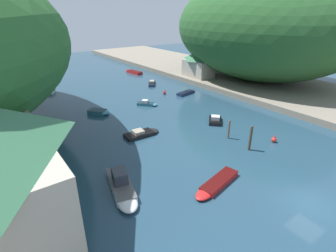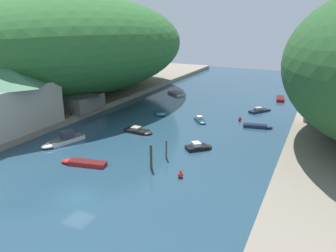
# 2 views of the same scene
# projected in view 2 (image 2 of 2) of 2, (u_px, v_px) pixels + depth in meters

# --- Properties ---
(water_surface) EXTENTS (130.00, 130.00, 0.00)m
(water_surface) POSITION_uv_depth(u_px,v_px,m) (190.00, 118.00, 58.00)
(water_surface) COLOR #234256
(water_surface) RESTS_ON ground
(left_bank) EXTENTS (22.00, 120.00, 0.98)m
(left_bank) POSITION_uv_depth(u_px,v_px,m) (68.00, 100.00, 69.32)
(left_bank) COLOR gray
(left_bank) RESTS_ON ground
(hillside_left) EXTENTS (41.30, 57.83, 20.95)m
(hillside_left) POSITION_uv_depth(u_px,v_px,m) (79.00, 44.00, 71.60)
(hillside_left) COLOR #2D662D
(hillside_left) RESTS_ON left_bank
(waterfront_building) EXTENTS (8.91, 14.07, 9.51)m
(waterfront_building) POSITION_uv_depth(u_px,v_px,m) (9.00, 96.00, 48.25)
(waterfront_building) COLOR #B2A899
(waterfront_building) RESTS_ON left_bank
(boathouse_shed) EXTENTS (6.90, 7.76, 4.21)m
(boathouse_shed) POSITION_uv_depth(u_px,v_px,m) (79.00, 97.00, 59.73)
(boathouse_shed) COLOR slate
(boathouse_shed) RESTS_ON left_bank
(right_bank_cottage) EXTENTS (4.38, 7.11, 5.46)m
(right_bank_cottage) POSITION_uv_depth(u_px,v_px,m) (320.00, 102.00, 53.76)
(right_bank_cottage) COLOR #B2A899
(right_bank_cottage) RESTS_ON right_bank
(boat_open_rowboat) EXTENTS (3.13, 3.38, 0.90)m
(boat_open_rowboat) POSITION_uv_depth(u_px,v_px,m) (200.00, 120.00, 55.93)
(boat_open_rowboat) COLOR teal
(boat_open_rowboat) RESTS_ON water_surface
(boat_moored_right) EXTENTS (5.95, 2.49, 0.49)m
(boat_moored_right) POSITION_uv_depth(u_px,v_px,m) (82.00, 163.00, 39.60)
(boat_moored_right) COLOR red
(boat_moored_right) RESTS_ON water_surface
(boat_far_right_bank) EXTENTS (2.25, 5.82, 0.63)m
(boat_far_right_bank) POSITION_uv_depth(u_px,v_px,m) (280.00, 98.00, 71.38)
(boat_far_right_bank) COLOR red
(boat_far_right_bank) RESTS_ON water_surface
(boat_cabin_cruiser) EXTENTS (3.79, 3.73, 1.00)m
(boat_cabin_cruiser) POSITION_uv_depth(u_px,v_px,m) (199.00, 147.00, 44.27)
(boat_cabin_cruiser) COLOR black
(boat_cabin_cruiser) RESTS_ON water_surface
(boat_mid_channel) EXTENTS (4.81, 2.07, 0.50)m
(boat_mid_channel) POSITION_uv_depth(u_px,v_px,m) (259.00, 126.00, 52.94)
(boat_mid_channel) COLOR navy
(boat_mid_channel) RESTS_ON water_surface
(boat_small_dinghy) EXTENTS (3.27, 6.73, 1.68)m
(boat_small_dinghy) POSITION_uv_depth(u_px,v_px,m) (63.00, 140.00, 46.21)
(boat_small_dinghy) COLOR white
(boat_small_dinghy) RESTS_ON water_surface
(boat_red_skiff) EXTENTS (5.56, 4.77, 0.51)m
(boat_red_skiff) POSITION_uv_depth(u_px,v_px,m) (175.00, 93.00, 76.82)
(boat_red_skiff) COLOR silver
(boat_red_skiff) RESTS_ON water_surface
(boat_near_quay) EXTENTS (4.66, 2.01, 0.82)m
(boat_near_quay) POSITION_uv_depth(u_px,v_px,m) (139.00, 131.00, 50.72)
(boat_near_quay) COLOR black
(boat_near_quay) RESTS_ON water_surface
(boat_white_cruiser) EXTENTS (4.01, 5.02, 0.91)m
(boat_white_cruiser) POSITION_uv_depth(u_px,v_px,m) (261.00, 110.00, 62.05)
(boat_white_cruiser) COLOR navy
(boat_white_cruiser) RESTS_ON water_surface
(boat_navy_launch) EXTENTS (3.29, 3.53, 0.68)m
(boat_navy_launch) POSITION_uv_depth(u_px,v_px,m) (160.00, 113.00, 59.99)
(boat_navy_launch) COLOR teal
(boat_navy_launch) RESTS_ON water_surface
(mooring_post_nearest) EXTENTS (0.31, 0.31, 3.03)m
(mooring_post_nearest) POSITION_uv_depth(u_px,v_px,m) (151.00, 157.00, 38.06)
(mooring_post_nearest) COLOR #4C3D2D
(mooring_post_nearest) RESTS_ON water_surface
(mooring_post_second) EXTENTS (0.24, 0.24, 2.48)m
(mooring_post_second) POSITION_uv_depth(u_px,v_px,m) (166.00, 149.00, 40.95)
(mooring_post_second) COLOR brown
(mooring_post_second) RESTS_ON water_surface
(channel_buoy_near) EXTENTS (0.62, 0.62, 0.93)m
(channel_buoy_near) POSITION_uv_depth(u_px,v_px,m) (180.00, 174.00, 36.29)
(channel_buoy_near) COLOR red
(channel_buoy_near) RESTS_ON water_surface
(channel_buoy_far) EXTENTS (0.57, 0.57, 0.86)m
(channel_buoy_far) POSITION_uv_depth(u_px,v_px,m) (240.00, 119.00, 56.41)
(channel_buoy_far) COLOR red
(channel_buoy_far) RESTS_ON water_surface
(person_on_quay) EXTENTS (0.34, 0.43, 1.69)m
(person_on_quay) POSITION_uv_depth(u_px,v_px,m) (70.00, 110.00, 55.77)
(person_on_quay) COLOR #282D3D
(person_on_quay) RESTS_ON left_bank
(person_by_boathouse) EXTENTS (0.23, 0.39, 1.69)m
(person_by_boathouse) POSITION_uv_depth(u_px,v_px,m) (27.00, 125.00, 48.18)
(person_by_boathouse) COLOR #282D3D
(person_by_boathouse) RESTS_ON left_bank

